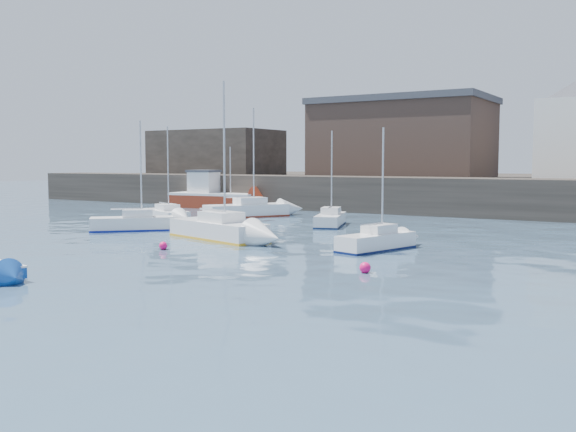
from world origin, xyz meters
The scene contains 15 objects.
water centered at (0.00, 0.00, 0.00)m, with size 220.00×220.00×0.00m, color #2D4760.
quay_wall centered at (0.00, 35.00, 1.50)m, with size 90.00×5.00×3.00m, color #28231E.
land_strip centered at (0.00, 53.00, 1.40)m, with size 90.00×32.00×2.80m, color #28231E.
warehouse centered at (-6.00, 43.00, 6.62)m, with size 16.40×10.40×7.60m.
bldg_west centered at (-28.00, 42.00, 5.30)m, with size 14.00×8.00×5.00m.
fishing_boat centered at (-20.16, 31.47, 1.10)m, with size 8.87×4.19×5.67m.
sailboat_a centered at (-11.86, 12.92, 0.48)m, with size 4.90×4.90×6.83m.
sailboat_b centered at (-4.61, 12.11, 0.56)m, with size 7.03×4.01×8.62m.
sailboat_c centered at (4.69, 12.59, 0.45)m, with size 2.62×4.74×5.94m.
sailboat_e centered at (-14.75, 19.06, 0.44)m, with size 5.48×3.92×6.81m.
sailboat_f centered at (-2.75, 21.96, 0.45)m, with size 3.13×5.13×6.36m.
sailboat_h centered at (-11.62, 24.82, 0.55)m, with size 5.11×6.75×8.46m.
buoy_near centered at (-4.31, 7.33, 0.00)m, with size 0.41×0.41×0.41m, color #FF0E67.
buoy_mid centered at (6.91, 6.42, 0.00)m, with size 0.44×0.44×0.44m, color #FF0E67.
buoy_far centered at (-5.02, 15.67, 0.00)m, with size 0.46×0.46×0.46m, color #FF0E67.
Camera 1 is at (17.16, -16.04, 4.28)m, focal length 40.00 mm.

